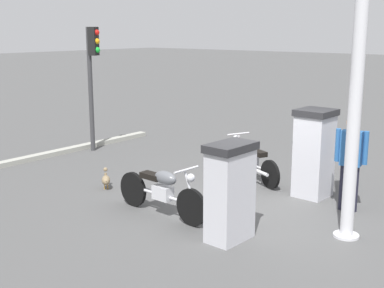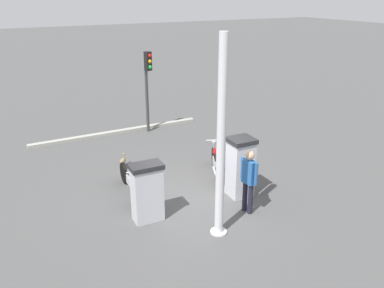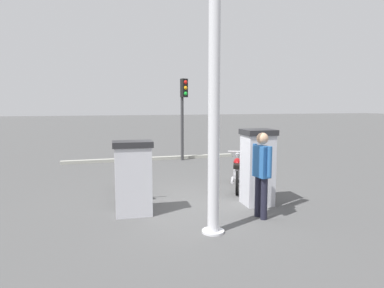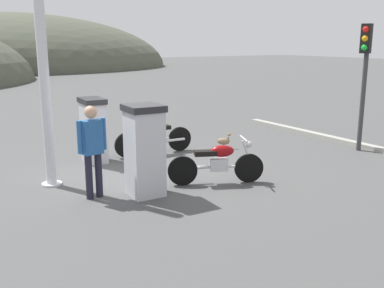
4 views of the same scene
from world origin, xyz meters
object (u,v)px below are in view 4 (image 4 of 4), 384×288
at_px(fuel_pump_near, 145,150).
at_px(wandering_duck, 224,141).
at_px(motorcycle_near_pump, 218,162).
at_px(canopy_support_pole, 44,71).
at_px(fuel_pump_far, 93,130).
at_px(motorcycle_far_pump, 153,137).
at_px(roadside_traffic_light, 365,65).
at_px(attendant_person, 92,145).

xyz_separation_m(fuel_pump_near, wandering_duck, (3.44, 2.26, -0.67)).
bearing_deg(motorcycle_near_pump, canopy_support_pole, 149.71).
bearing_deg(canopy_support_pole, fuel_pump_far, 42.85).
bearing_deg(canopy_support_pole, motorcycle_near_pump, -30.29).
relative_size(fuel_pump_far, motorcycle_near_pump, 0.84).
xyz_separation_m(motorcycle_far_pump, roadside_traffic_light, (4.74, -2.51, 1.78)).
height_order(motorcycle_near_pump, motorcycle_far_pump, motorcycle_far_pump).
bearing_deg(wandering_duck, canopy_support_pole, -171.18).
relative_size(fuel_pump_far, roadside_traffic_light, 0.47).
bearing_deg(roadside_traffic_light, wandering_duck, 143.19).
bearing_deg(fuel_pump_near, roadside_traffic_light, 1.42).
relative_size(fuel_pump_far, canopy_support_pole, 0.33).
xyz_separation_m(roadside_traffic_light, canopy_support_pole, (-7.61, 1.36, 0.02)).
height_order(fuel_pump_far, canopy_support_pole, canopy_support_pole).
relative_size(motorcycle_near_pump, roadside_traffic_light, 0.56).
xyz_separation_m(motorcycle_far_pump, canopy_support_pole, (-2.87, -1.14, 1.80)).
distance_m(fuel_pump_far, motorcycle_near_pump, 3.34).
distance_m(wandering_duck, canopy_support_pole, 5.27).
xyz_separation_m(fuel_pump_near, roadside_traffic_light, (6.25, 0.15, 1.37)).
bearing_deg(fuel_pump_far, roadside_traffic_light, -22.75).
xyz_separation_m(fuel_pump_far, wandering_duck, (3.44, -0.51, -0.58)).
bearing_deg(motorcycle_far_pump, roadside_traffic_light, -27.86).
relative_size(motorcycle_near_pump, attendant_person, 1.06).
height_order(motorcycle_near_pump, wandering_duck, motorcycle_near_pump).
bearing_deg(wandering_duck, motorcycle_near_pump, -128.03).
bearing_deg(roadside_traffic_light, attendant_person, 178.47).
distance_m(motorcycle_near_pump, motorcycle_far_pump, 2.83).
height_order(attendant_person, wandering_duck, attendant_person).
bearing_deg(motorcycle_near_pump, attendant_person, 167.95).
bearing_deg(fuel_pump_far, attendant_person, -109.77).
bearing_deg(wandering_duck, fuel_pump_far, 171.49).
bearing_deg(wandering_duck, attendant_person, -156.02).
distance_m(motorcycle_far_pump, roadside_traffic_light, 5.65).
relative_size(attendant_person, wandering_duck, 4.10).
relative_size(fuel_pump_near, canopy_support_pole, 0.37).
relative_size(wandering_duck, roadside_traffic_light, 0.13).
bearing_deg(fuel_pump_near, motorcycle_far_pump, 60.41).
xyz_separation_m(wandering_duck, canopy_support_pole, (-4.79, -0.74, 2.06)).
bearing_deg(fuel_pump_far, fuel_pump_near, -90.00).
distance_m(fuel_pump_near, canopy_support_pole, 2.47).
relative_size(fuel_pump_far, attendant_person, 0.89).
xyz_separation_m(attendant_person, canopy_support_pole, (-0.48, 1.17, 1.27)).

